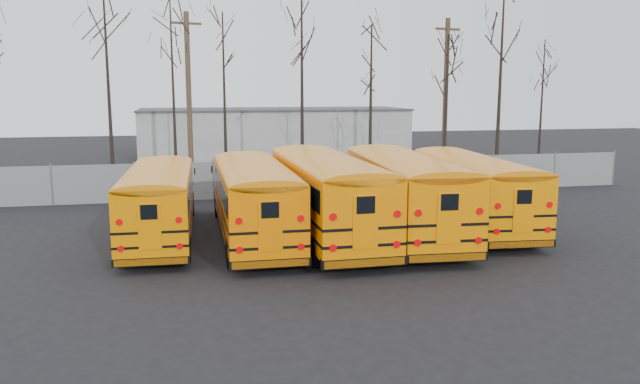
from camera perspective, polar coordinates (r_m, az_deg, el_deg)
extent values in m
plane|color=black|center=(22.38, 2.09, -5.58)|extent=(120.00, 120.00, 0.00)
cube|color=gray|center=(33.72, -2.91, 1.25)|extent=(40.00, 0.04, 2.00)
cube|color=beige|center=(53.59, -4.26, 5.36)|extent=(22.00, 8.00, 4.00)
cylinder|color=black|center=(21.75, -17.72, -5.19)|extent=(0.29, 0.95, 0.94)
cylinder|color=black|center=(21.58, -12.09, -5.07)|extent=(0.29, 0.95, 0.94)
cylinder|color=black|center=(29.42, -15.85, -1.35)|extent=(0.29, 0.95, 0.94)
cylinder|color=black|center=(29.29, -11.71, -1.23)|extent=(0.29, 0.95, 0.94)
cube|color=orange|center=(24.39, -14.50, -0.83)|extent=(2.60, 8.81, 2.21)
cube|color=orange|center=(29.58, -13.79, -0.28)|extent=(2.16, 1.66, 0.94)
cube|color=black|center=(24.12, -14.58, 0.24)|extent=(2.61, 7.87, 0.66)
cube|color=black|center=(25.30, -14.32, -2.03)|extent=(2.67, 10.42, 0.08)
cube|color=black|center=(25.21, -14.36, -0.99)|extent=(2.67, 10.42, 0.08)
cube|color=black|center=(20.47, -15.16, -6.12)|extent=(2.41, 0.27, 0.26)
cube|color=black|center=(30.41, -13.67, -1.01)|extent=(2.26, 0.25, 0.24)
cube|color=orange|center=(20.11, -15.32, -3.09)|extent=(0.71, 0.06, 1.46)
cylinder|color=#B20505|center=(20.34, -17.76, -4.97)|extent=(0.21, 0.04, 0.21)
cylinder|color=#B20505|center=(20.19, -12.71, -4.86)|extent=(0.21, 0.04, 0.21)
cylinder|color=#B20505|center=(20.16, -17.88, -2.64)|extent=(0.21, 0.04, 0.21)
cylinder|color=#B20505|center=(20.00, -12.80, -2.51)|extent=(0.21, 0.04, 0.21)
cylinder|color=black|center=(20.65, -8.16, -5.52)|extent=(0.28, 1.00, 1.00)
cylinder|color=black|center=(20.91, -1.95, -5.24)|extent=(0.28, 1.00, 1.00)
cylinder|color=black|center=(28.83, -9.33, -1.27)|extent=(0.28, 1.00, 1.00)
cylinder|color=black|center=(29.02, -4.87, -1.11)|extent=(0.28, 1.00, 1.00)
cube|color=orange|center=(23.65, -6.05, -0.65)|extent=(2.51, 9.30, 2.35)
cube|color=orange|center=(29.16, -7.17, -0.10)|extent=(2.25, 1.70, 1.00)
cube|color=black|center=(23.37, -6.02, 0.53)|extent=(2.55, 8.30, 0.70)
cube|color=black|center=(24.62, -6.23, -1.97)|extent=(2.55, 11.02, 0.09)
cube|color=black|center=(24.52, -6.25, -0.83)|extent=(2.55, 11.02, 0.09)
cube|color=black|center=(19.52, -4.56, -6.49)|extent=(2.56, 0.22, 0.28)
cube|color=black|center=(30.04, -7.28, -0.89)|extent=(2.40, 0.20, 0.26)
cube|color=orange|center=(19.12, -4.57, -3.12)|extent=(0.75, 0.04, 1.55)
cylinder|color=#B20505|center=(19.18, -7.36, -5.28)|extent=(0.22, 0.04, 0.22)
cylinder|color=#B20505|center=(19.42, -1.75, -5.02)|extent=(0.22, 0.04, 0.22)
cylinder|color=#B20505|center=(18.97, -7.42, -2.65)|extent=(0.22, 0.04, 0.22)
cylinder|color=#B20505|center=(19.21, -1.76, -2.43)|extent=(0.22, 0.04, 0.22)
cylinder|color=black|center=(20.49, -0.37, -5.44)|extent=(0.31, 1.08, 1.07)
cylinder|color=black|center=(21.13, 6.08, -5.03)|extent=(0.31, 1.08, 1.07)
cylinder|color=black|center=(29.14, -4.22, -0.98)|extent=(0.31, 1.08, 1.07)
cylinder|color=black|center=(29.60, 0.42, -0.79)|extent=(0.31, 1.08, 1.07)
cube|color=#FF8000|center=(23.81, 0.65, -0.23)|extent=(2.82, 10.01, 2.52)
cube|color=#FF8000|center=(29.62, -2.03, 0.26)|extent=(2.44, 1.86, 1.07)
cube|color=black|center=(23.52, 0.78, 1.04)|extent=(2.84, 8.94, 0.75)
cube|color=black|center=(24.82, 0.15, -1.66)|extent=(2.87, 11.86, 0.10)
cube|color=black|center=(24.73, 0.16, -0.44)|extent=(2.87, 11.86, 0.10)
cube|color=black|center=(19.50, 4.03, -6.40)|extent=(2.75, 0.27, 0.30)
cube|color=black|center=(30.55, -2.33, -0.58)|extent=(2.58, 0.25, 0.28)
cube|color=#FF8000|center=(19.08, 4.18, -2.77)|extent=(0.80, 0.05, 1.66)
cylinder|color=#B20505|center=(18.98, 1.20, -5.15)|extent=(0.24, 0.05, 0.24)
cylinder|color=#B20505|center=(19.56, 7.02, -4.77)|extent=(0.24, 0.05, 0.24)
cylinder|color=#B20505|center=(18.76, 1.21, -2.29)|extent=(0.24, 0.05, 0.24)
cylinder|color=#B20505|center=(19.35, 7.08, -2.00)|extent=(0.24, 0.05, 0.24)
cylinder|color=black|center=(21.35, 7.18, -4.91)|extent=(0.36, 1.08, 1.06)
cylinder|color=black|center=(22.11, 13.20, -4.59)|extent=(0.36, 1.08, 1.06)
cylinder|color=black|center=(29.83, 2.57, -0.73)|extent=(0.36, 1.08, 1.06)
cylinder|color=black|center=(30.38, 7.01, -0.61)|extent=(0.36, 1.08, 1.06)
cube|color=#FF8300|center=(24.67, 7.77, -0.02)|extent=(3.27, 10.01, 2.49)
cube|color=#FF8300|center=(30.35, 4.66, 0.44)|extent=(2.50, 1.95, 1.06)
cube|color=black|center=(24.38, 7.94, 1.19)|extent=(3.24, 8.96, 0.74)
cube|color=black|center=(25.66, 7.17, -1.39)|extent=(3.41, 11.84, 0.10)
cube|color=black|center=(25.56, 7.19, -0.22)|extent=(3.41, 11.84, 0.10)
cube|color=black|center=(20.46, 11.48, -5.82)|extent=(2.73, 0.40, 0.30)
cube|color=black|center=(31.26, 4.29, -0.38)|extent=(2.55, 0.37, 0.28)
cube|color=#FF8300|center=(20.06, 11.71, -2.40)|extent=(0.80, 0.09, 1.64)
cylinder|color=#B20505|center=(19.89, 8.92, -4.61)|extent=(0.24, 0.06, 0.23)
cylinder|color=#B20505|center=(20.58, 14.30, -4.32)|extent=(0.24, 0.06, 0.23)
cylinder|color=#B20505|center=(19.68, 8.99, -1.91)|extent=(0.24, 0.06, 0.23)
cylinder|color=#B20505|center=(20.38, 14.40, -1.71)|extent=(0.24, 0.06, 0.23)
cylinder|color=black|center=(23.63, 14.06, -3.82)|extent=(0.35, 1.01, 0.99)
cylinder|color=black|center=(24.54, 18.92, -3.56)|extent=(0.35, 1.01, 0.99)
cylinder|color=black|center=(31.33, 8.47, -0.40)|extent=(0.35, 1.01, 0.99)
cylinder|color=black|center=(32.02, 12.31, -0.31)|extent=(0.35, 1.01, 0.99)
cube|color=#FE8900|center=(26.75, 13.85, 0.26)|extent=(3.17, 9.36, 2.32)
cube|color=#FE8900|center=(31.90, 10.24, 0.62)|extent=(2.35, 1.85, 0.99)
cube|color=black|center=(26.49, 14.05, 1.30)|extent=(3.14, 8.38, 0.69)
cube|color=black|center=(27.64, 13.16, -0.93)|extent=(3.34, 11.06, 0.09)
cube|color=black|center=(27.55, 13.20, 0.08)|extent=(3.34, 11.06, 0.09)
cube|color=black|center=(22.94, 17.84, -4.52)|extent=(2.54, 0.41, 0.28)
cube|color=black|center=(32.73, 9.79, -0.10)|extent=(2.38, 0.38, 0.26)
cube|color=#FE8900|center=(22.60, 18.11, -1.66)|extent=(0.74, 0.10, 1.53)
cylinder|color=#B20505|center=(22.34, 15.86, -3.49)|extent=(0.22, 0.06, 0.22)
cylinder|color=#B20505|center=(23.15, 20.13, -3.26)|extent=(0.22, 0.06, 0.22)
cylinder|color=#B20505|center=(22.16, 15.96, -1.24)|extent=(0.22, 0.06, 0.22)
cylinder|color=#B20505|center=(22.98, 20.26, -1.10)|extent=(0.22, 0.06, 0.22)
cylinder|color=#4E3D2C|center=(39.29, -11.89, 8.34)|extent=(0.32, 0.32, 10.35)
cube|color=#4E3D2C|center=(39.48, -12.12, 14.85)|extent=(1.81, 0.62, 0.14)
cylinder|color=#433626|center=(41.39, 11.40, 8.29)|extent=(0.32, 0.32, 10.19)
cube|color=#433626|center=(41.55, 11.60, 14.39)|extent=(1.79, 0.58, 0.14)
cone|color=black|center=(37.49, -18.80, 9.31)|extent=(0.26, 0.26, 12.07)
cone|color=black|center=(35.97, -13.25, 8.43)|extent=(0.26, 0.26, 10.63)
cone|color=black|center=(36.21, -8.72, 8.09)|extent=(0.26, 0.26, 10.01)
cone|color=black|center=(39.09, -1.66, 9.91)|extent=(0.26, 0.26, 12.23)
cone|color=black|center=(38.65, 4.66, 7.94)|extent=(0.26, 0.26, 9.60)
cone|color=black|center=(39.07, 11.43, 7.37)|extent=(0.26, 0.26, 9.02)
cone|color=black|center=(39.44, 16.12, 9.21)|extent=(0.26, 0.26, 11.77)
cone|color=black|center=(45.43, 19.58, 7.31)|extent=(0.26, 0.26, 9.06)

